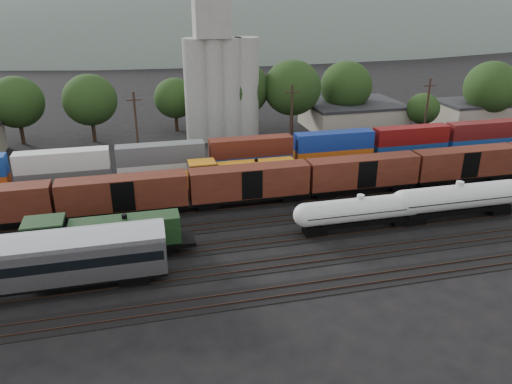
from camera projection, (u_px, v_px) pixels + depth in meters
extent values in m
plane|color=black|center=(251.00, 223.00, 58.93)|extent=(600.00, 600.00, 0.00)
cube|color=black|center=(289.00, 291.00, 45.43)|extent=(180.00, 3.20, 0.08)
cube|color=#382319|center=(292.00, 295.00, 44.76)|extent=(180.00, 0.08, 0.16)
cube|color=#382319|center=(287.00, 286.00, 46.05)|extent=(180.00, 0.08, 0.16)
cube|color=black|center=(274.00, 264.00, 49.93)|extent=(180.00, 3.20, 0.08)
cube|color=#382319|center=(276.00, 267.00, 49.25)|extent=(180.00, 0.08, 0.16)
cube|color=#382319|center=(272.00, 260.00, 50.54)|extent=(180.00, 0.08, 0.16)
cube|color=black|center=(261.00, 241.00, 54.42)|extent=(180.00, 3.20, 0.08)
cube|color=#382319|center=(263.00, 244.00, 53.75)|extent=(180.00, 0.08, 0.16)
cube|color=#382319|center=(260.00, 238.00, 55.04)|extent=(180.00, 0.08, 0.16)
cube|color=black|center=(251.00, 222.00, 58.92)|extent=(180.00, 3.20, 0.08)
cube|color=#382319|center=(252.00, 224.00, 58.24)|extent=(180.00, 0.08, 0.16)
cube|color=#382319|center=(249.00, 219.00, 59.53)|extent=(180.00, 0.08, 0.16)
cube|color=black|center=(241.00, 206.00, 63.41)|extent=(180.00, 3.20, 0.08)
cube|color=#382319|center=(243.00, 207.00, 62.74)|extent=(180.00, 0.08, 0.16)
cube|color=#382319|center=(240.00, 203.00, 64.03)|extent=(180.00, 0.08, 0.16)
cube|color=black|center=(233.00, 192.00, 67.91)|extent=(180.00, 3.20, 0.08)
cube|color=#382319|center=(234.00, 193.00, 67.23)|extent=(180.00, 0.08, 0.16)
cube|color=#382319|center=(232.00, 189.00, 68.52)|extent=(180.00, 0.08, 0.16)
cube|color=black|center=(226.00, 179.00, 72.40)|extent=(180.00, 3.20, 0.08)
cube|color=#382319|center=(227.00, 180.00, 71.73)|extent=(180.00, 0.08, 0.16)
cube|color=#382319|center=(225.00, 177.00, 73.02)|extent=(180.00, 0.08, 0.16)
cube|color=black|center=(106.00, 248.00, 50.24)|extent=(17.96, 3.06, 0.42)
cube|color=black|center=(106.00, 252.00, 50.42)|extent=(5.28, 2.32, 0.85)
cube|color=black|center=(126.00, 231.00, 50.12)|extent=(10.78, 2.54, 2.85)
cube|color=black|center=(46.00, 237.00, 48.29)|extent=(3.80, 3.06, 3.49)
cube|color=black|center=(44.00, 226.00, 47.87)|extent=(3.91, 3.17, 0.95)
cube|color=black|center=(19.00, 247.00, 48.02)|extent=(1.69, 2.54, 1.90)
cylinder|color=black|center=(124.00, 217.00, 49.52)|extent=(0.53, 0.53, 0.53)
cube|color=black|center=(46.00, 261.00, 49.20)|extent=(2.75, 2.11, 0.74)
cube|color=black|center=(164.00, 247.00, 51.80)|extent=(2.75, 2.11, 0.74)
cylinder|color=silver|center=(360.00, 209.00, 56.04)|extent=(12.94, 2.67, 2.67)
sphere|color=silver|center=(305.00, 215.00, 54.57)|extent=(2.67, 2.67, 2.67)
sphere|color=silver|center=(411.00, 204.00, 57.50)|extent=(2.67, 2.67, 2.67)
cylinder|color=silver|center=(361.00, 197.00, 55.47)|extent=(0.83, 0.83, 0.46)
cube|color=black|center=(360.00, 209.00, 56.04)|extent=(13.24, 2.79, 0.07)
cube|color=black|center=(359.00, 221.00, 56.59)|extent=(12.50, 2.02, 0.46)
cube|color=black|center=(314.00, 231.00, 55.60)|extent=(2.39, 1.84, 0.64)
cube|color=black|center=(400.00, 221.00, 57.99)|extent=(2.39, 1.84, 0.64)
cylinder|color=silver|center=(458.00, 197.00, 58.78)|extent=(14.24, 2.93, 2.93)
sphere|color=silver|center=(403.00, 203.00, 57.17)|extent=(2.93, 2.93, 2.93)
sphere|color=silver|center=(509.00, 191.00, 60.40)|extent=(2.93, 2.93, 2.93)
cylinder|color=silver|center=(460.00, 184.00, 58.16)|extent=(0.91, 0.91, 0.51)
cube|color=black|center=(458.00, 197.00, 58.78)|extent=(14.57, 3.08, 0.08)
cube|color=black|center=(456.00, 209.00, 59.39)|extent=(13.76, 2.23, 0.51)
cube|color=black|center=(411.00, 219.00, 58.30)|extent=(2.63, 2.02, 0.71)
cube|color=black|center=(497.00, 209.00, 60.94)|extent=(2.63, 2.02, 0.71)
cube|color=silver|center=(15.00, 268.00, 43.48)|extent=(26.03, 3.14, 3.25)
cylinder|color=silver|center=(12.00, 251.00, 42.87)|extent=(26.03, 3.14, 3.14)
cube|color=black|center=(14.00, 264.00, 43.33)|extent=(25.51, 3.21, 0.91)
cube|color=black|center=(19.00, 285.00, 44.13)|extent=(26.03, 2.82, 0.43)
cube|color=black|center=(134.00, 276.00, 46.59)|extent=(2.82, 2.17, 0.76)
cube|color=black|center=(241.00, 182.00, 67.70)|extent=(17.57, 2.83, 0.39)
cube|color=black|center=(241.00, 185.00, 67.86)|extent=(4.88, 2.15, 0.78)
cube|color=orange|center=(256.00, 171.00, 67.61)|extent=(10.54, 2.34, 2.63)
cube|color=orange|center=(202.00, 173.00, 65.83)|extent=(3.51, 2.83, 3.22)
cube|color=black|center=(202.00, 166.00, 65.44)|extent=(3.61, 2.93, 0.88)
cube|color=orange|center=(184.00, 180.00, 65.54)|extent=(1.56, 2.34, 1.76)
cylinder|color=black|center=(256.00, 160.00, 67.06)|extent=(0.49, 0.49, 0.49)
cube|color=black|center=(200.00, 191.00, 66.66)|extent=(2.54, 1.95, 0.68)
cube|color=black|center=(281.00, 183.00, 69.21)|extent=(2.54, 1.95, 0.68)
cube|color=black|center=(125.00, 209.00, 59.74)|extent=(15.00, 2.60, 0.40)
cube|color=#4C1D12|center=(123.00, 192.00, 58.95)|extent=(15.00, 2.90, 3.80)
cube|color=black|center=(250.00, 197.00, 63.22)|extent=(15.00, 2.60, 0.40)
cube|color=#4C1D12|center=(250.00, 181.00, 62.44)|extent=(15.00, 2.90, 3.80)
cube|color=black|center=(361.00, 186.00, 66.71)|extent=(15.00, 2.60, 0.40)
cube|color=#4C1D12|center=(363.00, 171.00, 65.92)|extent=(15.00, 2.90, 3.80)
cube|color=black|center=(462.00, 176.00, 70.20)|extent=(15.00, 2.60, 0.40)
cube|color=#4C1D12|center=(464.00, 162.00, 69.41)|extent=(15.00, 2.90, 3.80)
cube|color=black|center=(226.00, 176.00, 72.23)|extent=(160.00, 2.60, 0.60)
cube|color=#4E5052|center=(65.00, 179.00, 66.66)|extent=(12.00, 2.40, 2.60)
cube|color=silver|center=(62.00, 160.00, 65.69)|extent=(12.00, 2.40, 2.60)
cube|color=silver|center=(162.00, 171.00, 69.56)|extent=(12.00, 2.40, 2.60)
cube|color=#545659|center=(161.00, 153.00, 68.59)|extent=(12.00, 2.40, 2.60)
cube|color=navy|center=(251.00, 164.00, 72.46)|extent=(12.00, 2.40, 2.60)
cube|color=#541E13|center=(251.00, 147.00, 71.49)|extent=(12.00, 2.40, 2.60)
cube|color=#C05613|center=(333.00, 157.00, 75.36)|extent=(12.00, 2.40, 2.60)
cube|color=navy|center=(334.00, 140.00, 74.39)|extent=(12.00, 2.40, 2.60)
cube|color=navy|center=(409.00, 151.00, 78.26)|extent=(12.00, 2.40, 2.60)
cube|color=maroon|center=(411.00, 135.00, 77.29)|extent=(12.00, 2.40, 2.60)
cube|color=#154295|center=(480.00, 145.00, 81.16)|extent=(12.00, 2.40, 2.60)
cube|color=#581414|center=(483.00, 130.00, 80.18)|extent=(12.00, 2.40, 2.60)
cylinder|color=gray|center=(197.00, 91.00, 87.70)|extent=(4.40, 4.40, 18.00)
cylinder|color=gray|center=(214.00, 91.00, 88.38)|extent=(4.40, 4.40, 18.00)
cylinder|color=gray|center=(230.00, 90.00, 89.05)|extent=(4.40, 4.40, 18.00)
cylinder|color=gray|center=(247.00, 89.00, 89.73)|extent=(4.40, 4.40, 18.00)
cube|color=gray|center=(211.00, 13.00, 83.50)|extent=(6.00, 5.00, 8.00)
cube|color=#9E937F|center=(352.00, 116.00, 99.03)|extent=(18.00, 14.00, 4.60)
cube|color=#232326|center=(353.00, 103.00, 98.07)|extent=(18.36, 14.28, 0.50)
cube|color=#9E937F|center=(478.00, 115.00, 100.19)|extent=(16.00, 10.00, 4.60)
cube|color=#232326|center=(480.00, 102.00, 99.24)|extent=(16.32, 10.20, 0.50)
cylinder|color=black|center=(22.00, 135.00, 88.55)|extent=(0.70, 0.70, 3.45)
ellipsoid|color=#213A15|center=(16.00, 102.00, 86.38)|extent=(9.37, 9.37, 8.88)
cylinder|color=black|center=(94.00, 132.00, 89.94)|extent=(0.70, 0.70, 3.49)
ellipsoid|color=#213A15|center=(90.00, 100.00, 87.75)|extent=(9.47, 9.47, 8.97)
cylinder|color=black|center=(177.00, 123.00, 96.95)|extent=(0.70, 0.70, 2.96)
ellipsoid|color=#213A15|center=(175.00, 98.00, 95.09)|extent=(8.02, 8.02, 7.60)
cylinder|color=black|center=(241.00, 123.00, 95.32)|extent=(0.70, 0.70, 3.92)
ellipsoid|color=#213A15|center=(241.00, 88.00, 92.85)|extent=(10.64, 10.64, 10.08)
cylinder|color=black|center=(291.00, 123.00, 95.42)|extent=(0.70, 0.70, 3.97)
ellipsoid|color=#213A15|center=(292.00, 88.00, 92.92)|extent=(10.79, 10.79, 10.22)
cylinder|color=black|center=(344.00, 117.00, 100.05)|extent=(0.70, 0.70, 3.73)
ellipsoid|color=#213A15|center=(346.00, 86.00, 97.70)|extent=(10.13, 10.13, 9.59)
cylinder|color=black|center=(421.00, 128.00, 94.89)|extent=(0.70, 0.70, 2.25)
ellipsoid|color=#213A15|center=(423.00, 109.00, 93.47)|extent=(6.12, 6.12, 5.80)
cylinder|color=black|center=(486.00, 120.00, 97.79)|extent=(0.70, 0.70, 3.81)
ellipsoid|color=#213A15|center=(492.00, 87.00, 95.40)|extent=(10.34, 10.34, 9.79)
cylinder|color=black|center=(137.00, 132.00, 73.74)|extent=(0.36, 0.36, 12.00)
cube|color=black|center=(134.00, 100.00, 71.94)|extent=(2.20, 0.18, 0.18)
cylinder|color=black|center=(291.00, 123.00, 79.18)|extent=(0.36, 0.36, 12.00)
cube|color=black|center=(292.00, 92.00, 77.38)|extent=(2.20, 0.18, 0.18)
cylinder|color=black|center=(426.00, 114.00, 84.61)|extent=(0.36, 0.36, 12.00)
cube|color=black|center=(430.00, 86.00, 82.81)|extent=(2.20, 0.18, 0.18)
ellipsoid|color=#59665B|center=(215.00, 74.00, 310.26)|extent=(520.00, 286.00, 130.00)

